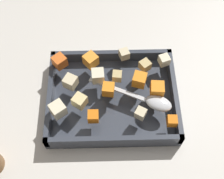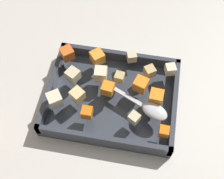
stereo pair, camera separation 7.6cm
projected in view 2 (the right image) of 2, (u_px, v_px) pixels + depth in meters
The scene contains 19 objects.
ground_plane at pixel (107, 105), 0.81m from camera, with size 4.00×4.00×0.00m, color beige.
baking_dish at pixel (112, 98), 0.80m from camera, with size 0.33×0.26×0.05m.
carrot_chunk_near_left at pixel (156, 97), 0.74m from camera, with size 0.03×0.03×0.03m, color orange.
carrot_chunk_back_center at pixel (141, 84), 0.76m from camera, with size 0.03×0.03×0.03m, color orange.
carrot_chunk_far_left at pixel (67, 53), 0.81m from camera, with size 0.03×0.03×0.03m, color orange.
carrot_chunk_corner_se at pixel (87, 112), 0.73m from camera, with size 0.03×0.03×0.03m, color orange.
carrot_chunk_mid_left at pixel (164, 131), 0.70m from camera, with size 0.02×0.02×0.02m, color orange.
carrot_chunk_center at pixel (97, 57), 0.80m from camera, with size 0.03×0.03×0.03m, color orange.
carrot_chunk_front_center at pixel (110, 89), 0.76m from camera, with size 0.03×0.03×0.03m, color orange.
potato_chunk_near_spoon at pixel (134, 118), 0.72m from camera, with size 0.02×0.02×0.02m, color beige.
potato_chunk_under_handle at pixel (77, 95), 0.75m from camera, with size 0.03×0.03×0.03m, color #E0CC89.
potato_chunk_corner_nw at pixel (120, 77), 0.78m from camera, with size 0.02×0.02×0.02m, color tan.
potato_chunk_corner_ne at pixel (55, 99), 0.74m from camera, with size 0.03×0.03×0.03m, color beige.
potato_chunk_rim_edge at pixel (101, 74), 0.78m from camera, with size 0.03×0.03×0.03m, color beige.
potato_chunk_corner_sw at pixel (170, 69), 0.79m from camera, with size 0.03×0.03×0.03m, color beige.
potato_chunk_near_right at pixel (150, 71), 0.79m from camera, with size 0.03×0.03×0.03m, color tan.
potato_chunk_heap_top at pixel (73, 75), 0.78m from camera, with size 0.03×0.03×0.03m, color beige.
potato_chunk_heap_side at pixel (132, 57), 0.81m from camera, with size 0.02×0.02×0.02m, color beige.
serving_spoon at pixel (150, 108), 0.74m from camera, with size 0.21×0.12×0.02m.
Camera 2 is at (0.08, -0.36, 0.72)m, focal length 48.47 mm.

